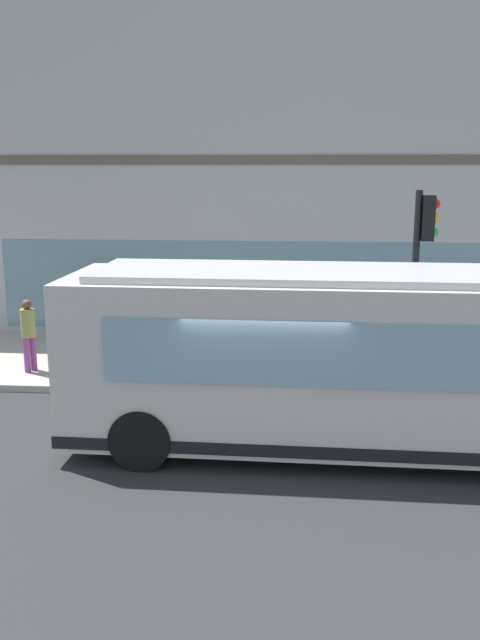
# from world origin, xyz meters

# --- Properties ---
(ground) EXTENTS (120.00, 120.00, 0.00)m
(ground) POSITION_xyz_m (0.00, 0.00, 0.00)
(ground) COLOR #2D2D30
(sidewalk_curb) EXTENTS (4.38, 40.00, 0.15)m
(sidewalk_curb) POSITION_xyz_m (4.79, 0.00, 0.07)
(sidewalk_curb) COLOR #B2ADA3
(sidewalk_curb) RESTS_ON ground
(building_corner) EXTENTS (8.80, 21.28, 8.86)m
(building_corner) POSITION_xyz_m (11.35, 0.00, 4.42)
(building_corner) COLOR #A8A8AD
(building_corner) RESTS_ON ground
(city_bus_nearside) EXTENTS (2.77, 10.09, 3.07)m
(city_bus_nearside) POSITION_xyz_m (0.19, -1.67, 1.55)
(city_bus_nearside) COLOR silver
(city_bus_nearside) RESTS_ON ground
(traffic_light_near_corner) EXTENTS (0.32, 0.49, 4.11)m
(traffic_light_near_corner) POSITION_xyz_m (3.08, -2.99, 3.01)
(traffic_light_near_corner) COLOR black
(traffic_light_near_corner) RESTS_ON sidewalk_curb
(fire_hydrant) EXTENTS (0.35, 0.35, 0.74)m
(fire_hydrant) POSITION_xyz_m (5.94, -2.94, 0.51)
(fire_hydrant) COLOR gold
(fire_hydrant) RESTS_ON sidewalk_curb
(pedestrian_walking_along_curb) EXTENTS (0.32, 0.32, 1.66)m
(pedestrian_walking_along_curb) POSITION_xyz_m (3.65, 5.51, 1.11)
(pedestrian_walking_along_curb) COLOR #8C3F8C
(pedestrian_walking_along_curb) RESTS_ON sidewalk_curb
(pedestrian_by_light_pole) EXTENTS (0.32, 0.32, 1.79)m
(pedestrian_by_light_pole) POSITION_xyz_m (6.22, 4.72, 1.18)
(pedestrian_by_light_pole) COLOR #3F8C4C
(pedestrian_by_light_pole) RESTS_ON sidewalk_curb
(pedestrian_near_building_entrance) EXTENTS (0.32, 0.32, 1.66)m
(pedestrian_near_building_entrance) POSITION_xyz_m (5.78, -1.61, 1.10)
(pedestrian_near_building_entrance) COLOR silver
(pedestrian_near_building_entrance) RESTS_ON sidewalk_curb
(newspaper_vending_box) EXTENTS (0.44, 0.42, 0.90)m
(newspaper_vending_box) POSITION_xyz_m (5.62, -4.14, 0.60)
(newspaper_vending_box) COLOR #263F99
(newspaper_vending_box) RESTS_ON sidewalk_curb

